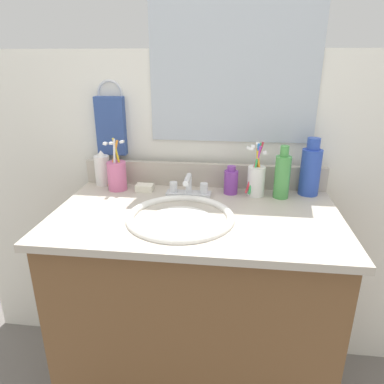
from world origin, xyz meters
TOP-DOWN VIEW (x-y plane):
  - vanity_cabinet at (0.00, 0.00)m, footprint 0.88×0.49m
  - countertop at (0.00, 0.00)m, footprint 0.92×0.53m
  - backsplash at (0.00, 0.26)m, footprint 0.92×0.02m
  - back_wall at (0.00, 0.32)m, footprint 2.02×0.04m
  - mirror_panel at (0.10, 0.30)m, footprint 0.60×0.01m
  - towel_ring at (-0.36, 0.30)m, footprint 0.10×0.01m
  - hand_towel at (-0.36, 0.28)m, footprint 0.11×0.04m
  - sink_basin at (-0.04, -0.05)m, footprint 0.33×0.33m
  - faucet at (-0.04, 0.14)m, footprint 0.16×0.10m
  - bottle_shampoo_blue at (0.39, 0.21)m, footprint 0.07×0.07m
  - bottle_cream_purple at (0.11, 0.19)m, footprint 0.05×0.05m
  - bottle_toner_green at (0.28, 0.17)m, footprint 0.05×0.05m
  - bottle_lotion_white at (-0.39, 0.23)m, footprint 0.06×0.06m
  - cup_pink at (-0.32, 0.18)m, footprint 0.08×0.07m
  - cup_white_ceramic at (0.19, 0.18)m, footprint 0.07×0.08m
  - soap_bar at (-0.21, 0.18)m, footprint 0.06×0.04m

SIDE VIEW (x-z plane):
  - vanity_cabinet at x=0.00m, z-range 0.00..0.78m
  - back_wall at x=0.00m, z-range 0.00..1.30m
  - sink_basin at x=-0.04m, z-range 0.72..0.83m
  - countertop at x=0.00m, z-range 0.78..0.80m
  - soap_bar at x=-0.21m, z-range 0.80..0.83m
  - faucet at x=-0.04m, z-range 0.79..0.87m
  - backsplash at x=0.00m, z-range 0.80..0.89m
  - bottle_cream_purple at x=0.11m, z-range 0.80..0.90m
  - cup_pink at x=-0.32m, z-range 0.76..0.96m
  - bottle_lotion_white at x=-0.39m, z-range 0.80..0.93m
  - cup_white_ceramic at x=0.19m, z-range 0.77..0.96m
  - bottle_toner_green at x=0.28m, z-range 0.79..0.98m
  - bottle_shampoo_blue at x=0.39m, z-range 0.79..1.00m
  - hand_towel at x=-0.36m, z-range 0.91..1.13m
  - towel_ring at x=-0.36m, z-range 1.09..1.19m
  - mirror_panel at x=0.10m, z-range 0.97..1.53m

